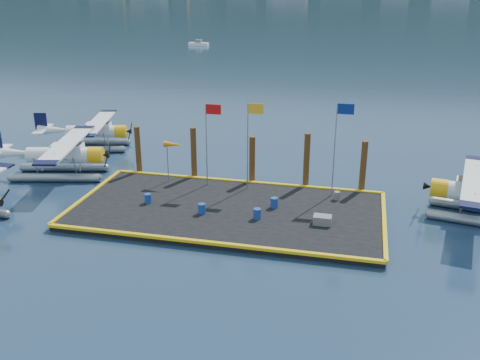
{
  "coord_description": "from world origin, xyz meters",
  "views": [
    {
      "loc": [
        8.11,
        -31.15,
        14.53
      ],
      "look_at": [
        0.37,
        2.0,
        1.68
      ],
      "focal_mm": 40.0,
      "sensor_mm": 36.0,
      "label": 1
    }
  ],
  "objects_px": {
    "seaplane_b": "(63,157)",
    "drum_0": "(148,198)",
    "seaplane_c": "(95,133)",
    "crate": "(322,220)",
    "piling_4": "(363,168)",
    "drum_3": "(202,209)",
    "piling_1": "(194,155)",
    "piling_3": "(306,162)",
    "flagpole_red": "(209,132)",
    "flagpole_yellow": "(251,133)",
    "piling_0": "(138,152)",
    "drum_1": "(257,214)",
    "drum_2": "(274,203)",
    "drum_4": "(337,196)",
    "windsock": "(173,145)",
    "flagpole_blue": "(338,136)",
    "piling_2": "(252,161)"
  },
  "relations": [
    {
      "from": "crate",
      "to": "piling_0",
      "type": "distance_m",
      "value": 16.16
    },
    {
      "from": "seaplane_b",
      "to": "seaplane_c",
      "type": "relative_size",
      "value": 1.09
    },
    {
      "from": "flagpole_blue",
      "to": "seaplane_b",
      "type": "bearing_deg",
      "value": 179.44
    },
    {
      "from": "flagpole_yellow",
      "to": "piling_0",
      "type": "relative_size",
      "value": 1.55
    },
    {
      "from": "flagpole_blue",
      "to": "windsock",
      "type": "bearing_deg",
      "value": 180.0
    },
    {
      "from": "crate",
      "to": "piling_4",
      "type": "distance_m",
      "value": 6.92
    },
    {
      "from": "drum_4",
      "to": "windsock",
      "type": "distance_m",
      "value": 12.2
    },
    {
      "from": "drum_2",
      "to": "drum_4",
      "type": "xyz_separation_m",
      "value": [
        3.93,
        2.33,
        -0.06
      ]
    },
    {
      "from": "drum_3",
      "to": "piling_1",
      "type": "height_order",
      "value": "piling_1"
    },
    {
      "from": "drum_4",
      "to": "piling_1",
      "type": "bearing_deg",
      "value": 168.22
    },
    {
      "from": "drum_2",
      "to": "windsock",
      "type": "distance_m",
      "value": 8.88
    },
    {
      "from": "flagpole_yellow",
      "to": "piling_0",
      "type": "bearing_deg",
      "value": 170.14
    },
    {
      "from": "drum_4",
      "to": "crate",
      "type": "height_order",
      "value": "drum_4"
    },
    {
      "from": "windsock",
      "to": "drum_2",
      "type": "bearing_deg",
      "value": -20.57
    },
    {
      "from": "drum_2",
      "to": "flagpole_yellow",
      "type": "height_order",
      "value": "flagpole_yellow"
    },
    {
      "from": "piling_0",
      "to": "flagpole_blue",
      "type": "bearing_deg",
      "value": -6.01
    },
    {
      "from": "piling_0",
      "to": "piling_3",
      "type": "height_order",
      "value": "piling_3"
    },
    {
      "from": "seaplane_c",
      "to": "piling_3",
      "type": "relative_size",
      "value": 2.19
    },
    {
      "from": "drum_3",
      "to": "flagpole_red",
      "type": "relative_size",
      "value": 0.11
    },
    {
      "from": "piling_1",
      "to": "piling_3",
      "type": "height_order",
      "value": "piling_3"
    },
    {
      "from": "drum_3",
      "to": "windsock",
      "type": "distance_m",
      "value": 6.67
    },
    {
      "from": "piling_0",
      "to": "windsock",
      "type": "bearing_deg",
      "value": -24.73
    },
    {
      "from": "flagpole_blue",
      "to": "piling_0",
      "type": "relative_size",
      "value": 1.62
    },
    {
      "from": "windsock",
      "to": "piling_2",
      "type": "distance_m",
      "value": 5.9
    },
    {
      "from": "seaplane_c",
      "to": "drum_0",
      "type": "xyz_separation_m",
      "value": [
        9.82,
        -11.58,
        -0.74
      ]
    },
    {
      "from": "drum_2",
      "to": "drum_3",
      "type": "relative_size",
      "value": 1.01
    },
    {
      "from": "seaplane_c",
      "to": "flagpole_yellow",
      "type": "xyz_separation_m",
      "value": [
        15.94,
        -7.43,
        3.05
      ]
    },
    {
      "from": "piling_2",
      "to": "piling_3",
      "type": "height_order",
      "value": "piling_3"
    },
    {
      "from": "flagpole_red",
      "to": "seaplane_b",
      "type": "bearing_deg",
      "value": 179.01
    },
    {
      "from": "flagpole_red",
      "to": "flagpole_blue",
      "type": "height_order",
      "value": "flagpole_blue"
    },
    {
      "from": "drum_1",
      "to": "crate",
      "type": "bearing_deg",
      "value": 2.08
    },
    {
      "from": "drum_2",
      "to": "flagpole_blue",
      "type": "xyz_separation_m",
      "value": [
        3.74,
        3.0,
        3.94
      ]
    },
    {
      "from": "piling_4",
      "to": "drum_3",
      "type": "bearing_deg",
      "value": -146.26
    },
    {
      "from": "drum_3",
      "to": "piling_3",
      "type": "bearing_deg",
      "value": 48.28
    },
    {
      "from": "drum_1",
      "to": "piling_2",
      "type": "relative_size",
      "value": 0.18
    },
    {
      "from": "flagpole_red",
      "to": "piling_0",
      "type": "distance_m",
      "value": 6.84
    },
    {
      "from": "piling_0",
      "to": "piling_3",
      "type": "relative_size",
      "value": 0.93
    },
    {
      "from": "seaplane_b",
      "to": "drum_0",
      "type": "bearing_deg",
      "value": 50.8
    },
    {
      "from": "drum_1",
      "to": "piling_3",
      "type": "height_order",
      "value": "piling_3"
    },
    {
      "from": "drum_1",
      "to": "flagpole_blue",
      "type": "xyz_separation_m",
      "value": [
        4.48,
        4.97,
        3.94
      ]
    },
    {
      "from": "seaplane_b",
      "to": "flagpole_blue",
      "type": "relative_size",
      "value": 1.59
    },
    {
      "from": "drum_3",
      "to": "piling_1",
      "type": "xyz_separation_m",
      "value": [
        -2.61,
        6.61,
        1.36
      ]
    },
    {
      "from": "drum_3",
      "to": "flagpole_red",
      "type": "height_order",
      "value": "flagpole_red"
    },
    {
      "from": "flagpole_red",
      "to": "flagpole_blue",
      "type": "xyz_separation_m",
      "value": [
        8.99,
        -0.0,
        0.29
      ]
    },
    {
      "from": "seaplane_c",
      "to": "piling_4",
      "type": "xyz_separation_m",
      "value": [
        23.74,
        -5.83,
        0.54
      ]
    },
    {
      "from": "flagpole_red",
      "to": "piling_1",
      "type": "height_order",
      "value": "flagpole_red"
    },
    {
      "from": "flagpole_red",
      "to": "drum_4",
      "type": "bearing_deg",
      "value": -4.17
    },
    {
      "from": "crate",
      "to": "flagpole_blue",
      "type": "relative_size",
      "value": 0.17
    },
    {
      "from": "seaplane_b",
      "to": "piling_1",
      "type": "relative_size",
      "value": 2.45
    },
    {
      "from": "seaplane_c",
      "to": "windsock",
      "type": "xyz_separation_m",
      "value": [
        10.22,
        -7.43,
        1.77
      ]
    }
  ]
}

